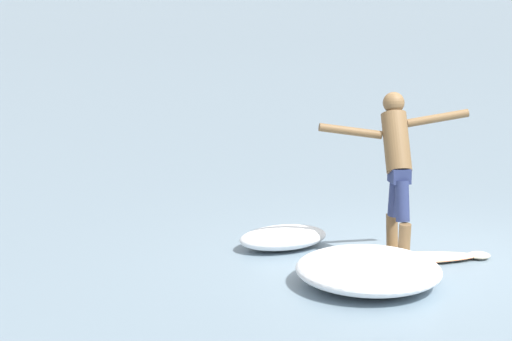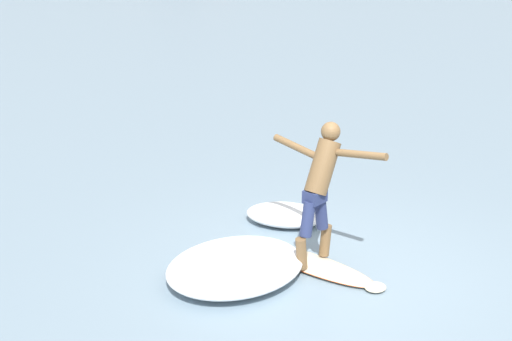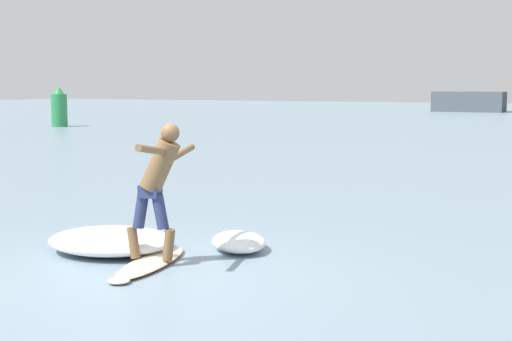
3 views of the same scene
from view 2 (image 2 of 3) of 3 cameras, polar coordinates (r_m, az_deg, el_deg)
name	(u,v)px [view 2 (image 2 of 3)]	position (r m, az deg, el deg)	size (l,w,h in m)	color
ground_plane	(339,273)	(10.69, 5.55, -6.80)	(200.00, 200.00, 0.00)	gray
surfboard	(315,265)	(10.77, 3.97, -6.30)	(0.93, 2.00, 0.21)	beige
surfer	(321,181)	(10.43, 4.36, -0.70)	(0.82, 1.65, 1.76)	brown
wave_foam_at_tail	(235,266)	(10.45, -1.40, -6.41)	(2.00, 1.72, 0.31)	white
wave_foam_at_nose	(285,215)	(11.97, 1.97, -2.96)	(1.28, 1.32, 0.24)	white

